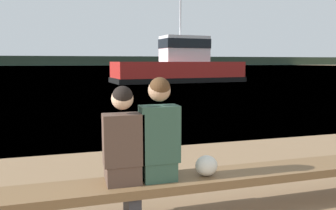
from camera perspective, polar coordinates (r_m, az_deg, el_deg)
The scene contains 7 objects.
water_surface at distance 125.96m, azimuth -16.00°, elevation 6.47°, with size 240.00×240.00×0.00m, color #386084.
far_shoreline at distance 166.69m, azimuth -16.09°, elevation 7.41°, with size 600.00×12.00×4.42m, color #2D3D2D.
bench_main at distance 3.38m, azimuth -6.34°, elevation -14.40°, with size 8.45×0.47×0.44m.
person_left at distance 3.22m, azimuth -7.89°, elevation -6.28°, with size 0.38×0.40×0.96m.
person_right at distance 3.28m, azimuth -1.60°, elevation -5.16°, with size 0.38×0.41×1.04m.
shopping_bag at distance 3.50m, azimuth 6.71°, elevation -10.45°, with size 0.24×0.20×0.22m.
tugboat_red at distance 27.04m, azimuth 2.05°, elevation 6.53°, with size 11.10×4.73×7.18m.
Camera 1 is at (-0.58, -0.26, 1.63)m, focal length 35.00 mm.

